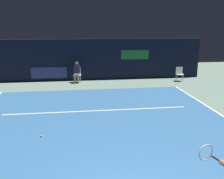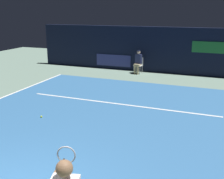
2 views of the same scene
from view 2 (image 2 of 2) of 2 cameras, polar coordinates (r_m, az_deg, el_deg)
The scene contains 6 objects.
ground_plane at distance 9.09m, azimuth -2.77°, elevation -6.76°, with size 29.07×29.07×0.00m, color slate.
court_surface at distance 9.09m, azimuth -2.77°, elevation -6.73°, with size 9.67×10.97×0.01m, color #336699.
line_service at distance 10.75m, azimuth 1.39°, elevation -2.98°, with size 7.54×0.10×0.01m, color white.
back_wall at distance 16.29m, azimuth 8.95°, elevation 8.04°, with size 14.56×0.33×2.60m.
line_judge_on_chair at distance 15.86m, azimuth 5.38°, elevation 5.71°, with size 0.49×0.56×1.32m.
tennis_ball at distance 9.72m, azimuth -14.29°, elevation -5.43°, with size 0.07×0.07×0.07m, color #CCE033.
Camera 2 is at (3.44, -3.15, 3.53)m, focal length 44.56 mm.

